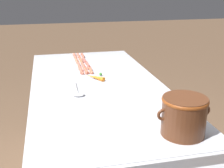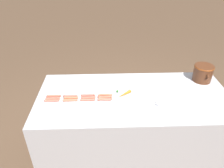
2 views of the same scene
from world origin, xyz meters
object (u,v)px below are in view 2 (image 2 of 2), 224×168
Objects in this scene: hot_dog_2 at (88,95)px; carrot at (124,94)px; hot_dog_7 at (105,97)px; serving_spoon at (153,103)px; hot_dog_4 at (53,98)px; hot_dog_3 at (105,95)px; hot_dog_11 at (105,99)px; hot_dog_9 at (70,100)px; hot_dog_8 at (52,100)px; hot_dog_6 at (88,98)px; hot_dog_0 at (54,96)px; hot_dog_10 at (88,100)px; hot_dog_1 at (70,96)px; hot_dog_5 at (71,98)px; bean_pot at (203,72)px.

carrot reaches higher than hot_dog_2.
hot_dog_7 is 0.54× the size of serving_spoon.
serving_spoon is (0.11, 0.97, -0.00)m from hot_dog_4.
hot_dog_3 and hot_dog_11 have the same top height.
carrot reaches higher than hot_dog_9.
hot_dog_11 is 0.21m from carrot.
hot_dog_2 and hot_dog_9 have the same top height.
hot_dog_6 is at bearing 95.74° from hot_dog_8.
hot_dog_0 is 0.35m from hot_dog_10.
hot_dog_6 and hot_dog_8 have the same top height.
hot_dog_1 is 1.00× the size of hot_dog_11.
hot_dog_8 is at bearing -85.87° from hot_dog_7.
serving_spoon is (0.08, 0.80, -0.00)m from hot_dog_9.
hot_dog_6 is 0.35m from hot_dog_8.
hot_dog_5 is 0.80m from serving_spoon.
hot_dog_2 is (0.00, 0.34, 0.00)m from hot_dog_0.
hot_dog_8 is at bearing -78.25° from hot_dog_2.
hot_dog_9 is at bearing 66.57° from hot_dog_0.
carrot is (-0.01, 0.36, 0.00)m from hot_dog_2.
bean_pot reaches higher than carrot.
hot_dog_11 is at bearing 83.57° from hot_dog_5.
hot_dog_3 is at bearing 172.75° from hot_dog_7.
hot_dog_5 is at bearing -85.32° from carrot.
hot_dog_0 is 0.18m from hot_dog_5.
hot_dog_9 is 1.47m from bean_pot.
hot_dog_8 is at bearing -3.63° from hot_dog_0.
hot_dog_2 is at bearing -101.82° from hot_dog_7.
bean_pot is (-0.30, 1.09, 0.09)m from hot_dog_7.
hot_dog_3 is at bearing -87.48° from carrot.
hot_dog_2 is 0.64m from serving_spoon.
hot_dog_9 is (0.04, -0.34, 0.00)m from hot_dog_7.
hot_dog_6 is 0.18m from hot_dog_9.
hot_dog_1 is 0.35m from hot_dog_11.
hot_dog_3 is at bearing 102.09° from hot_dog_9.
hot_dog_0 is 0.70m from carrot.
hot_dog_1 is at bearing -88.70° from carrot.
hot_dog_9 is 0.56× the size of bean_pot.
carrot is (0.26, -0.89, -0.09)m from bean_pot.
hot_dog_1 and hot_dog_11 have the same top height.
hot_dog_3 is 0.35m from hot_dog_9.
hot_dog_1 is 0.95× the size of carrot.
hot_dog_10 is at bearing 0.45° from hot_dog_2.
hot_dog_11 is 0.56× the size of bean_pot.
hot_dog_4 is at bearing -93.93° from hot_dog_11.
hot_dog_6 is 0.95× the size of carrot.
hot_dog_6 is 1.29m from bean_pot.
hot_dog_2 is at bearing 91.34° from hot_dog_1.
serving_spoon is at bearing 79.70° from hot_dog_1.
hot_dog_6 is at bearing 7.63° from hot_dog_2.
hot_dog_11 is at bearing -2.75° from hot_dog_3.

